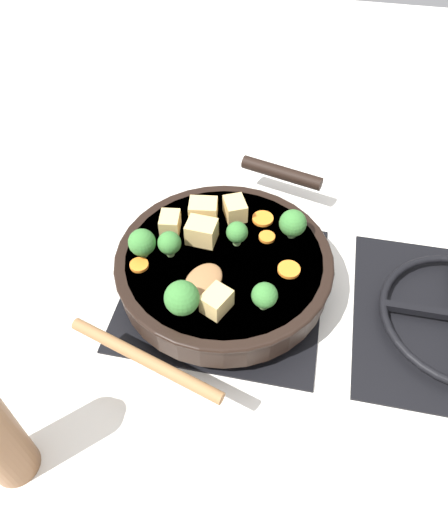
{
  "coord_description": "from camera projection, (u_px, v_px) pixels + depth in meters",
  "views": [
    {
      "loc": [
        0.49,
        0.1,
        0.63
      ],
      "look_at": [
        0.0,
        0.0,
        0.08
      ],
      "focal_mm": 35.0,
      "sensor_mm": 36.0,
      "label": 1
    }
  ],
  "objects": [
    {
      "name": "broccoli_floret_center_top",
      "position": [
        169.0,
        243.0,
        0.73
      ],
      "size": [
        0.03,
        0.03,
        0.04
      ],
      "color": "#709956",
      "rests_on": "skillet_pan"
    },
    {
      "name": "broccoli_floret_north_edge",
      "position": [
        142.0,
        243.0,
        0.73
      ],
      "size": [
        0.04,
        0.04,
        0.05
      ],
      "color": "#709956",
      "rests_on": "skillet_pan"
    },
    {
      "name": "carrot_slice_orange_thin",
      "position": [
        267.0,
        237.0,
        0.77
      ],
      "size": [
        0.03,
        0.03,
        0.01
      ],
      "primitive_type": "cylinder",
      "color": "orange",
      "rests_on": "skillet_pan"
    },
    {
      "name": "tofu_cube_back_piece",
      "position": [
        217.0,
        301.0,
        0.67
      ],
      "size": [
        0.05,
        0.04,
        0.03
      ],
      "primitive_type": "cube",
      "rotation": [
        0.0,
        0.0,
        5.84
      ],
      "color": "#DBB770",
      "rests_on": "skillet_pan"
    },
    {
      "name": "ground_plane",
      "position": [
        224.0,
        287.0,
        0.8
      ],
      "size": [
        2.4,
        2.4,
        0.0
      ],
      "primitive_type": "plane",
      "color": "white"
    },
    {
      "name": "tofu_cube_center_large",
      "position": [
        170.0,
        223.0,
        0.77
      ],
      "size": [
        0.04,
        0.03,
        0.03
      ],
      "primitive_type": "cube",
      "rotation": [
        0.0,
        0.0,
        0.13
      ],
      "color": "#DBB770",
      "rests_on": "skillet_pan"
    },
    {
      "name": "broccoli_floret_south_cluster",
      "position": [
        182.0,
        298.0,
        0.65
      ],
      "size": [
        0.05,
        0.05,
        0.05
      ],
      "color": "#709956",
      "rests_on": "skillet_pan"
    },
    {
      "name": "carrot_slice_edge_slice",
      "position": [
        263.0,
        219.0,
        0.79
      ],
      "size": [
        0.03,
        0.03,
        0.01
      ],
      "primitive_type": "cylinder",
      "color": "orange",
      "rests_on": "skillet_pan"
    },
    {
      "name": "tofu_cube_near_handle",
      "position": [
        203.0,
        211.0,
        0.78
      ],
      "size": [
        0.04,
        0.05,
        0.03
      ],
      "primitive_type": "cube",
      "rotation": [
        0.0,
        0.0,
        4.85
      ],
      "color": "#DBB770",
      "rests_on": "skillet_pan"
    },
    {
      "name": "broccoli_floret_east_rim",
      "position": [
        237.0,
        233.0,
        0.74
      ],
      "size": [
        0.03,
        0.03,
        0.04
      ],
      "color": "#709956",
      "rests_on": "skillet_pan"
    },
    {
      "name": "skillet_pan",
      "position": [
        225.0,
        264.0,
        0.76
      ],
      "size": [
        0.42,
        0.33,
        0.05
      ],
      "color": "black",
      "rests_on": "front_burner_grate"
    },
    {
      "name": "tofu_cube_east_chunk",
      "position": [
        237.0,
        209.0,
        0.79
      ],
      "size": [
        0.05,
        0.05,
        0.03
      ],
      "primitive_type": "cube",
      "rotation": [
        0.0,
        0.0,
        0.45
      ],
      "color": "#DBB770",
      "rests_on": "skillet_pan"
    },
    {
      "name": "tofu_cube_west_chunk",
      "position": [
        202.0,
        232.0,
        0.75
      ],
      "size": [
        0.04,
        0.05,
        0.04
      ],
      "primitive_type": "cube",
      "rotation": [
        0.0,
        0.0,
        1.5
      ],
      "color": "#DBB770",
      "rests_on": "skillet_pan"
    },
    {
      "name": "front_burner_grate",
      "position": [
        224.0,
        283.0,
        0.79
      ],
      "size": [
        0.31,
        0.31,
        0.03
      ],
      "color": "black",
      "rests_on": "ground_plane"
    },
    {
      "name": "broccoli_floret_west_rim",
      "position": [
        293.0,
        223.0,
        0.75
      ],
      "size": [
        0.04,
        0.04,
        0.05
      ],
      "color": "#709956",
      "rests_on": "skillet_pan"
    },
    {
      "name": "carrot_slice_near_center",
      "position": [
        139.0,
        265.0,
        0.73
      ],
      "size": [
        0.03,
        0.03,
        0.01
      ],
      "primitive_type": "cylinder",
      "color": "orange",
      "rests_on": "skillet_pan"
    },
    {
      "name": "carrot_slice_under_broccoli",
      "position": [
        289.0,
        269.0,
        0.72
      ],
      "size": [
        0.03,
        0.03,
        0.01
      ],
      "primitive_type": "cylinder",
      "color": "orange",
      "rests_on": "skillet_pan"
    },
    {
      "name": "broccoli_floret_near_spoon",
      "position": [
        265.0,
        296.0,
        0.66
      ],
      "size": [
        0.04,
        0.04,
        0.04
      ],
      "color": "#709956",
      "rests_on": "skillet_pan"
    },
    {
      "name": "wooden_spoon",
      "position": [
        173.0,
        321.0,
        0.66
      ],
      "size": [
        0.22,
        0.21,
        0.02
      ],
      "color": "olive",
      "rests_on": "skillet_pan"
    }
  ]
}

